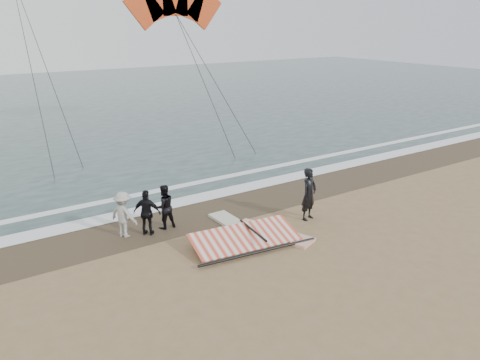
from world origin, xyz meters
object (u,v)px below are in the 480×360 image
object	(u,v)px
man_main	(309,194)
board_white	(273,233)
board_cream	(236,225)
sail_rig	(241,239)

from	to	relation	value
man_main	board_white	bearing A→B (deg)	174.56
man_main	board_cream	distance (m)	2.86
sail_rig	board_cream	bearing A→B (deg)	64.71
board_white	sail_rig	size ratio (longest dim) A/B	0.69
man_main	board_white	world-z (taller)	man_main
board_white	board_cream	xyz separation A→B (m)	(-0.72, 1.22, -0.00)
man_main	board_white	distance (m)	2.09
man_main	board_cream	xyz separation A→B (m)	(-2.58, 0.85, -0.90)
board_white	man_main	bearing A→B (deg)	-10.16
board_cream	man_main	bearing A→B (deg)	-19.46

